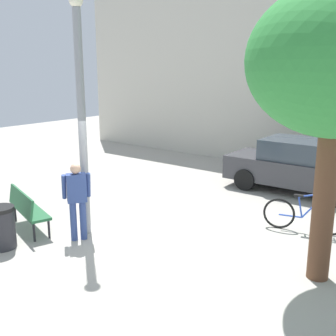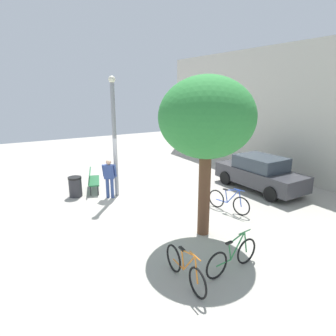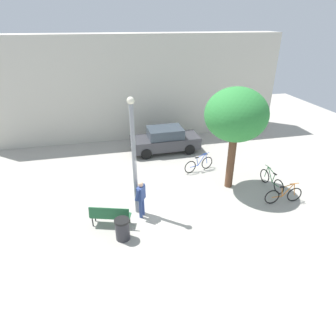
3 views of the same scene
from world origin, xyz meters
TOP-DOWN VIEW (x-y plane):
  - ground_plane at (0.00, 0.00)m, footprint 36.00×36.00m
  - building_facade at (0.00, 9.14)m, footprint 19.84×2.00m
  - lamppost at (-1.23, -0.37)m, footprint 0.28×0.28m
  - person_by_lamppost at (-1.08, -0.73)m, footprint 0.53×0.61m
  - park_bench at (-2.40, -1.10)m, footprint 1.67×0.93m
  - plaza_tree at (3.50, 0.73)m, footprint 2.84×2.84m
  - bicycle_orange at (5.32, -1.17)m, footprint 1.81×0.14m
  - bicycle_blue at (2.57, 2.63)m, footprint 1.76×0.52m
  - bicycle_green at (5.50, 0.14)m, footprint 0.24×1.81m
  - parked_car_charcoal at (1.33, 5.58)m, footprint 4.23×1.89m
  - trash_bin at (-1.99, -1.96)m, footprint 0.57×0.57m

SIDE VIEW (x-z plane):
  - ground_plane at x=0.00m, z-range 0.00..0.00m
  - bicycle_blue at x=2.57m, z-range -0.10..0.87m
  - bicycle_green at x=5.50m, z-range -0.10..0.87m
  - bicycle_orange at x=5.32m, z-range -0.10..0.87m
  - trash_bin at x=-1.99m, z-range 0.00..0.87m
  - park_bench at x=-2.40m, z-range 0.08..1.01m
  - parked_car_charcoal at x=1.33m, z-range 0.00..1.55m
  - person_by_lamppost at x=-1.08m, z-range 0.13..1.80m
  - lamppost at x=-1.23m, z-range 0.21..5.20m
  - building_facade at x=0.00m, z-range 0.00..6.67m
  - plaza_tree at x=3.50m, z-range 1.20..6.08m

